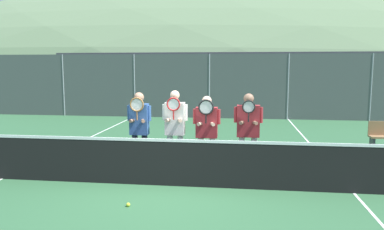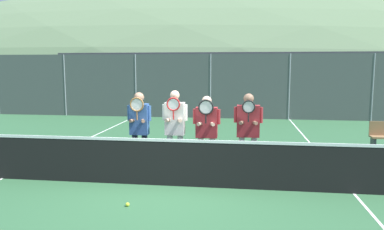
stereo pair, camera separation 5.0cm
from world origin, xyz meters
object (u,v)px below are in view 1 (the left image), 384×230
Objects in this scene: tennis_ball_on_court at (128,205)px; player_center_left at (175,126)px; car_center at (291,95)px; player_leftmost at (139,125)px; player_center_right at (207,128)px; car_left_of_center at (193,94)px; player_rightmost at (248,127)px; car_far_left at (102,93)px.

player_center_left is at bearing 76.92° from tennis_ball_on_court.
player_center_left is at bearing -108.18° from car_center.
player_center_right is (1.51, 0.02, -0.04)m from player_leftmost.
car_left_of_center is 68.90× the size of tennis_ball_on_court.
player_leftmost reaches higher than tennis_ball_on_court.
player_rightmost reaches higher than tennis_ball_on_court.
player_center_right is 0.90m from player_rightmost.
car_center is 69.84× the size of tennis_ball_on_court.
player_rightmost reaches higher than player_center_right.
player_center_left reaches higher than car_left_of_center.
tennis_ball_on_court is (-2.06, -2.13, -1.05)m from player_rightmost.
car_far_left is at bearing 117.35° from player_center_left.
player_center_left reaches higher than player_rightmost.
player_center_left is 0.39× the size of car_center.
tennis_ball_on_court is (5.87, -14.27, -0.88)m from car_far_left.
car_far_left reaches higher than player_center_right.
player_center_right is at bearing 5.17° from player_center_left.
car_left_of_center is (-0.33, 12.07, -0.18)m from player_leftmost.
player_center_right is 0.97× the size of player_rightmost.
player_rightmost is at bearing 45.88° from tennis_ball_on_court.
car_far_left is 10.44m from car_center.
player_center_right is at bearing -81.33° from car_left_of_center.
player_leftmost reaches higher than player_rightmost.
player_leftmost is 0.82m from player_center_left.
tennis_ball_on_court is (0.35, -2.06, -1.05)m from player_leftmost.
player_center_left is 0.40× the size of car_left_of_center.
player_center_left reaches higher than tennis_ball_on_court.
player_leftmost reaches higher than car_left_of_center.
player_center_right is 12.19m from car_left_of_center.
tennis_ball_on_court is (-4.57, -14.49, -0.84)m from car_center.
player_rightmost is 0.39× the size of car_far_left.
player_rightmost is 0.38× the size of car_center.
car_center is (10.44, 0.22, -0.04)m from car_far_left.
player_leftmost is 1.04× the size of player_center_right.
car_center is at bearing 72.51° from tennis_ball_on_court.
player_center_left is at bearing -3.10° from player_leftmost.
player_center_left is at bearing -175.97° from player_rightmost.
player_rightmost is (0.90, 0.05, 0.03)m from player_center_right.
player_center_left reaches higher than car_far_left.
car_far_left is 0.98× the size of car_center.
player_rightmost is 12.31m from car_left_of_center.
car_far_left is (-5.52, 12.21, -0.17)m from player_leftmost.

